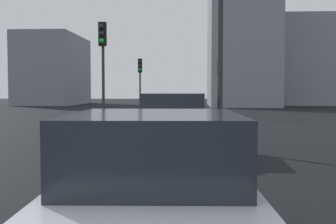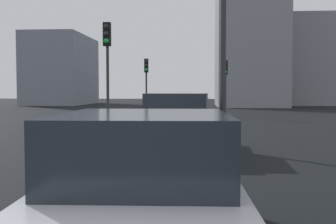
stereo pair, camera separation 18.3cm
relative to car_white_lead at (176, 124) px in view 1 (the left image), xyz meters
name	(u,v)px [view 1 (the left image)]	position (x,y,z in m)	size (l,w,h in m)	color
car_white_lead	(176,124)	(0.00, 0.00, 0.00)	(4.48, 2.21, 1.64)	silver
car_silver_second	(156,192)	(-7.83, -0.09, -0.05)	(4.37, 2.10, 1.52)	#A8AAB2
traffic_light_near_left	(219,76)	(15.11, -2.23, 1.83)	(0.32, 0.30, 3.61)	#2D2D30
traffic_light_near_right	(140,75)	(15.60, 2.91, 1.95)	(0.33, 0.30, 3.79)	#2D2D30
traffic_light_far_left	(103,54)	(4.09, 2.94, 2.31)	(0.32, 0.29, 4.32)	#2D2D30
building_facade_left	(303,62)	(39.37, -13.85, 4.30)	(10.09, 7.84, 10.16)	gray
building_facade_center	(242,23)	(34.11, -5.85, 8.21)	(10.61, 6.93, 17.99)	gray
building_facade_right	(54,70)	(38.21, 16.15, 3.34)	(11.43, 6.29, 8.25)	gray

